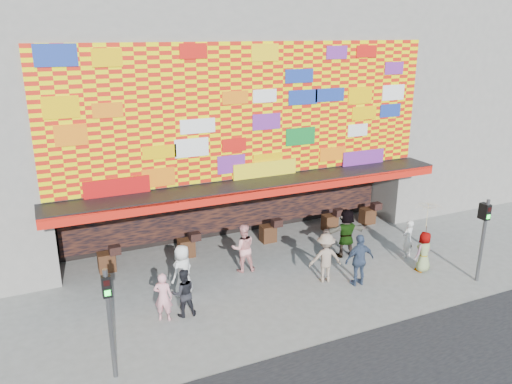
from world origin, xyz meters
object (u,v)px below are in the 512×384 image
at_px(ped_c, 183,293).
at_px(ped_d, 325,258).
at_px(signal_right, 484,231).
at_px(ped_i, 243,248).
at_px(ped_a, 183,270).
at_px(ped_f, 346,233).
at_px(parasol, 428,215).
at_px(ped_h, 408,239).
at_px(ped_b, 163,297).
at_px(ped_e, 359,260).
at_px(ped_g, 424,252).
at_px(signal_left, 109,312).

xyz_separation_m(ped_c, ped_d, (5.11, 0.12, 0.12)).
xyz_separation_m(signal_right, ped_i, (-7.17, 4.07, -0.96)).
relative_size(ped_a, ped_c, 1.15).
bearing_deg(ped_i, ped_a, 29.23).
distance_m(ped_f, parasol, 3.14).
bearing_deg(ped_a, signal_right, 127.63).
distance_m(ped_c, ped_d, 5.11).
bearing_deg(ped_a, ped_f, 149.29).
height_order(signal_right, ped_h, signal_right).
bearing_deg(ped_h, ped_d, -10.14).
height_order(ped_b, ped_e, ped_e).
xyz_separation_m(ped_c, parasol, (8.76, -0.68, 1.40)).
bearing_deg(ped_d, ped_i, -24.32).
distance_m(ped_b, ped_h, 9.67).
relative_size(ped_c, ped_g, 1.01).
height_order(ped_d, ped_e, ped_e).
distance_m(ped_c, ped_e, 6.06).
relative_size(signal_left, ped_e, 1.63).
bearing_deg(signal_left, ped_c, 40.43).
height_order(ped_e, ped_h, ped_e).
distance_m(ped_a, ped_h, 8.72).
bearing_deg(ped_i, ped_h, 177.86).
height_order(ped_a, ped_e, ped_e).
height_order(ped_b, ped_c, ped_b).
distance_m(ped_c, ped_f, 7.10).
relative_size(signal_right, ped_d, 1.70).
xyz_separation_m(ped_b, ped_f, (7.54, 1.56, 0.18)).
xyz_separation_m(signal_right, ped_g, (-1.23, 1.38, -1.11)).
height_order(signal_right, ped_d, signal_right).
relative_size(ped_e, parasol, 0.98).
xyz_separation_m(ped_a, ped_i, (2.48, 0.79, 0.02)).
xyz_separation_m(ped_b, ped_c, (0.62, 0.00, -0.01)).
bearing_deg(ped_c, signal_left, 45.32).
height_order(ped_a, parasol, parasol).
distance_m(ped_f, ped_h, 2.37).
distance_m(signal_left, parasol, 11.26).
bearing_deg(ped_d, ped_e, 158.66).
distance_m(ped_a, ped_c, 1.28).
bearing_deg(signal_right, ped_a, 161.20).
distance_m(ped_g, ped_i, 6.53).
height_order(ped_c, ped_f, ped_f).
height_order(signal_right, ped_i, signal_right).
xyz_separation_m(ped_d, ped_e, (0.92, -0.69, 0.04)).
height_order(ped_d, parasol, parasol).
height_order(signal_right, ped_b, signal_right).
bearing_deg(ped_g, parasol, -99.70).
xyz_separation_m(signal_right, ped_e, (-3.96, 1.49, -0.94)).
bearing_deg(signal_left, ped_e, 9.99).
bearing_deg(ped_f, ped_c, 23.59).
xyz_separation_m(ped_b, parasol, (9.39, -0.68, 1.39)).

